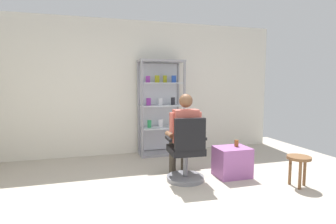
# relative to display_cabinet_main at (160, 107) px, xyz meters

# --- Properties ---
(ground_plane) EXTENTS (7.20, 7.20, 0.00)m
(ground_plane) POSITION_rel_display_cabinet_main_xyz_m (-0.40, -2.76, -0.96)
(ground_plane) COLOR #B2A899
(back_wall) EXTENTS (6.00, 0.10, 2.70)m
(back_wall) POSITION_rel_display_cabinet_main_xyz_m (-0.40, 0.24, 0.39)
(back_wall) COLOR silver
(back_wall) RESTS_ON ground
(display_cabinet_main) EXTENTS (0.90, 0.45, 1.90)m
(display_cabinet_main) POSITION_rel_display_cabinet_main_xyz_m (0.00, 0.00, 0.00)
(display_cabinet_main) COLOR gray
(display_cabinet_main) RESTS_ON ground
(office_chair) EXTENTS (0.58, 0.56, 0.96)m
(office_chair) POSITION_rel_display_cabinet_main_xyz_m (-0.04, -1.66, -0.57)
(office_chair) COLOR slate
(office_chair) RESTS_ON ground
(seated_shopkeeper) EXTENTS (0.50, 0.58, 1.29)m
(seated_shopkeeper) POSITION_rel_display_cabinet_main_xyz_m (-0.03, -1.50, -0.25)
(seated_shopkeeper) COLOR #3F382D
(seated_shopkeeper) RESTS_ON ground
(storage_crate) EXTENTS (0.51, 0.41, 0.46)m
(storage_crate) POSITION_rel_display_cabinet_main_xyz_m (0.72, -1.65, -0.74)
(storage_crate) COLOR #9E599E
(storage_crate) RESTS_ON ground
(tea_glass) EXTENTS (0.06, 0.06, 0.10)m
(tea_glass) POSITION_rel_display_cabinet_main_xyz_m (0.81, -1.61, -0.46)
(tea_glass) COLOR brown
(tea_glass) RESTS_ON storage_crate
(wooden_stool) EXTENTS (0.32, 0.32, 0.43)m
(wooden_stool) POSITION_rel_display_cabinet_main_xyz_m (1.39, -2.28, -0.62)
(wooden_stool) COLOR brown
(wooden_stool) RESTS_ON ground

